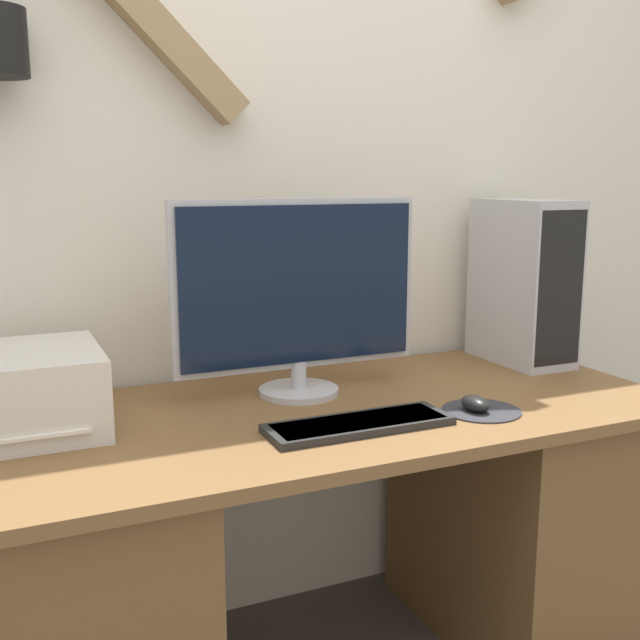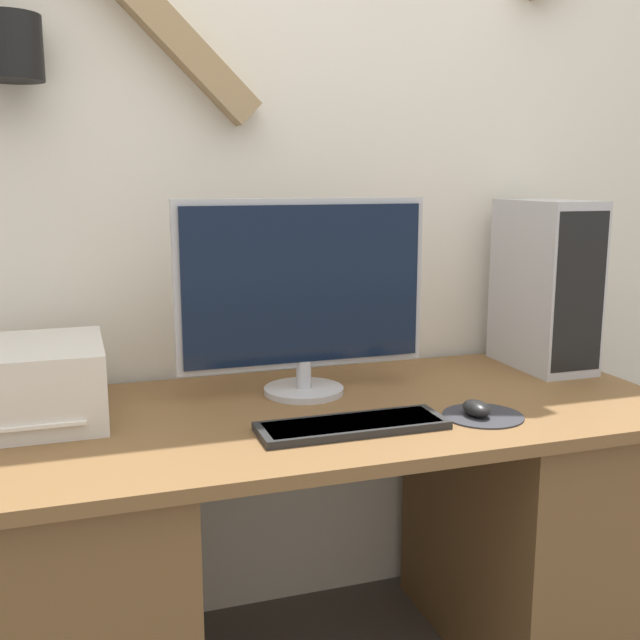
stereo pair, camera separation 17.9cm
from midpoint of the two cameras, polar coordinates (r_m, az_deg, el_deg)
wall_back at (r=2.18m, az=-0.98°, el=12.38°), size 6.40×0.21×2.70m
desk at (r=1.99m, az=3.23°, el=-16.71°), size 1.74×0.77×0.75m
monitor at (r=1.91m, az=1.37°, el=2.21°), size 0.66×0.21×0.51m
keyboard at (r=1.70m, az=5.67°, el=-8.01°), size 0.43×0.14×0.02m
mousepad at (r=1.84m, az=15.09°, el=-7.10°), size 0.19×0.19×0.00m
mouse at (r=1.83m, az=14.62°, el=-6.57°), size 0.06×0.09×0.04m
computer_tower at (r=2.32m, az=18.95°, el=2.53°), size 0.18×0.33×0.49m
printer at (r=1.82m, az=-18.37°, el=-4.61°), size 0.31×0.36×0.18m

